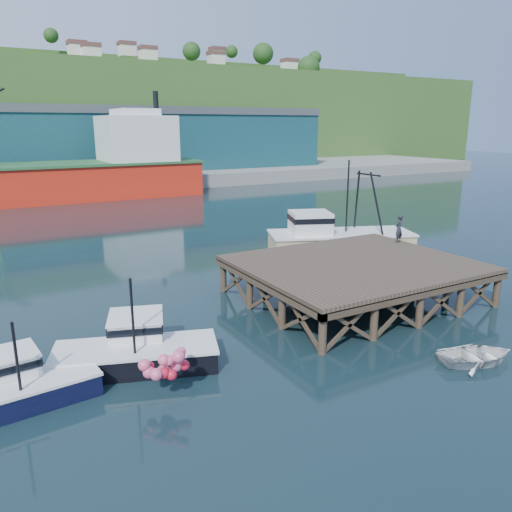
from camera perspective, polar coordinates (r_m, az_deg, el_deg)
ground at (r=25.23m, az=1.42°, el=-6.96°), size 300.00×300.00×0.00m
wharf at (r=27.58m, az=11.49°, el=-1.10°), size 12.00×10.00×2.62m
far_quay at (r=91.25m, az=-22.15°, el=8.45°), size 160.00×40.00×2.00m
warehouse_mid at (r=85.96m, az=-22.03°, el=11.82°), size 28.00×16.00×9.00m
warehouse_right at (r=94.96m, az=-3.40°, el=13.02°), size 30.00×16.00×9.00m
cargo_ship at (r=68.42m, az=-26.76°, el=8.15°), size 55.50×10.00×13.75m
hillside at (r=120.68m, az=-24.71°, el=14.25°), size 220.00×50.00×22.00m
boat_navy at (r=19.48m, az=-25.66°, el=-13.27°), size 5.40×3.11×3.27m
boat_black at (r=20.74m, az=-13.50°, el=-10.22°), size 6.75×5.60×3.92m
trawler at (r=36.78m, az=9.36°, el=2.14°), size 10.99×7.27×6.93m
dinghy at (r=22.38m, az=23.92°, el=-10.32°), size 3.70×3.08×0.66m
dockworker at (r=32.66m, az=16.00°, el=3.03°), size 0.76×0.62×1.79m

